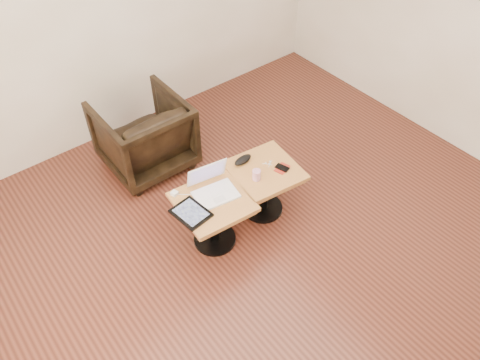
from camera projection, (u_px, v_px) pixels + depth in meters
room_shell at (296, 127)px, 2.51m from camera, size 4.52×4.52×2.71m
side_table_left at (213, 211)px, 3.42m from camera, size 0.55×0.55×0.46m
side_table_right at (264, 180)px, 3.65m from camera, size 0.56×0.56×0.46m
laptop at (213, 187)px, 3.37m from camera, size 0.35×0.32×0.21m
tablet at (191, 213)px, 3.24m from camera, size 0.23×0.28×0.02m
charging_adapter at (174, 193)px, 3.37m from camera, size 0.05×0.05×0.03m
glasses_case at (243, 160)px, 3.61m from camera, size 0.17×0.09×0.05m
striped_cup at (256, 175)px, 3.46m from camera, size 0.08×0.08×0.08m
earbuds_tangle at (268, 163)px, 3.61m from camera, size 0.08×0.05×0.02m
phone_on_sleeve at (282, 168)px, 3.57m from camera, size 0.14×0.12×0.01m
armchair at (144, 135)px, 4.05m from camera, size 0.71×0.73×0.66m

